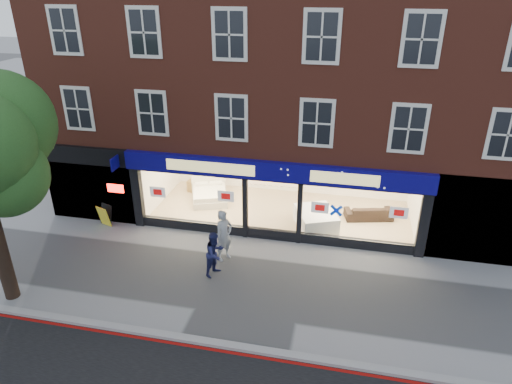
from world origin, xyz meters
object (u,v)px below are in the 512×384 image
(mattress_stack, at_px, (316,219))
(sofa, at_px, (369,212))
(a_board, at_px, (105,215))
(pedestrian_grey, at_px, (224,235))
(display_bed, at_px, (210,194))
(pedestrian_blue, at_px, (215,254))

(mattress_stack, relative_size, sofa, 1.12)
(a_board, bearing_deg, mattress_stack, 29.85)
(pedestrian_grey, bearing_deg, sofa, -18.16)
(sofa, distance_m, a_board, 10.94)
(mattress_stack, distance_m, a_board, 8.63)
(sofa, height_order, pedestrian_grey, pedestrian_grey)
(sofa, xyz_separation_m, pedestrian_grey, (-5.12, -4.05, 0.58))
(display_bed, bearing_deg, sofa, -22.36)
(sofa, bearing_deg, a_board, 0.52)
(mattress_stack, relative_size, pedestrian_blue, 1.36)
(display_bed, distance_m, mattress_stack, 5.17)
(display_bed, relative_size, sofa, 1.17)
(display_bed, bearing_deg, pedestrian_blue, -90.48)
(mattress_stack, bearing_deg, a_board, -170.00)
(display_bed, distance_m, pedestrian_blue, 5.66)
(pedestrian_grey, height_order, pedestrian_blue, pedestrian_grey)
(display_bed, xyz_separation_m, mattress_stack, (4.96, -1.49, 0.05))
(pedestrian_blue, bearing_deg, a_board, 91.30)
(sofa, bearing_deg, mattress_stack, 15.94)
(display_bed, distance_m, pedestrian_grey, 4.79)
(sofa, bearing_deg, pedestrian_blue, 30.46)
(sofa, distance_m, pedestrian_grey, 6.56)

